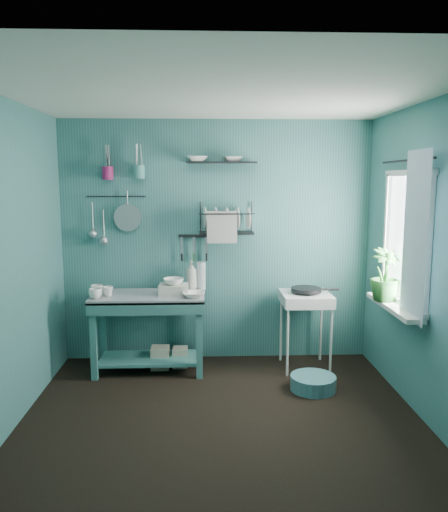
{
  "coord_description": "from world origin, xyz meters",
  "views": [
    {
      "loc": [
        -0.13,
        -3.67,
        1.89
      ],
      "look_at": [
        0.05,
        0.85,
        1.2
      ],
      "focal_mm": 35.0,
      "sensor_mm": 36.0,
      "label": 1
    }
  ],
  "objects_px": {
    "work_counter": "(149,333)",
    "mug_right": "(97,290)",
    "colander": "(128,218)",
    "storage_tin_small": "(180,357)",
    "utensil_cup_teal": "(139,172)",
    "potted_plant": "(385,275)",
    "mug_left": "(95,294)",
    "soap_bottle": "(191,275)",
    "wash_tub": "(174,289)",
    "utensil_cup_magenta": "(108,173)",
    "dish_rack": "(226,218)",
    "frying_pan": "(306,290)",
    "hotplate_stand": "(305,331)",
    "mug_mid": "(108,291)",
    "floor_basin": "(313,383)",
    "water_bottle": "(201,276)",
    "storage_tin_large": "(160,358)"
  },
  "relations": [
    {
      "from": "utensil_cup_teal",
      "to": "storage_tin_large",
      "type": "bearing_deg",
      "value": -50.01
    },
    {
      "from": "mug_left",
      "to": "soap_bottle",
      "type": "relative_size",
      "value": 0.41
    },
    {
      "from": "utensil_cup_teal",
      "to": "potted_plant",
      "type": "height_order",
      "value": "utensil_cup_teal"
    },
    {
      "from": "dish_rack",
      "to": "mug_right",
      "type": "bearing_deg",
      "value": -167.72
    },
    {
      "from": "storage_tin_small",
      "to": "work_counter",
      "type": "bearing_deg",
      "value": -165.07
    },
    {
      "from": "mug_mid",
      "to": "mug_left",
      "type": "bearing_deg",
      "value": -135.0
    },
    {
      "from": "potted_plant",
      "to": "utensil_cup_teal",
      "type": "bearing_deg",
      "value": 159.74
    },
    {
      "from": "mug_right",
      "to": "hotplate_stand",
      "type": "xyz_separation_m",
      "value": [
        2.06,
        0.01,
        -0.44
      ]
    },
    {
      "from": "work_counter",
      "to": "frying_pan",
      "type": "xyz_separation_m",
      "value": [
        1.56,
        0.01,
        0.42
      ]
    },
    {
      "from": "wash_tub",
      "to": "colander",
      "type": "bearing_deg",
      "value": 145.17
    },
    {
      "from": "work_counter",
      "to": "frying_pan",
      "type": "relative_size",
      "value": 3.67
    },
    {
      "from": "utensil_cup_magenta",
      "to": "utensil_cup_teal",
      "type": "distance_m",
      "value": 0.31
    },
    {
      "from": "wash_tub",
      "to": "utensil_cup_magenta",
      "type": "bearing_deg",
      "value": 155.35
    },
    {
      "from": "colander",
      "to": "storage_tin_small",
      "type": "xyz_separation_m",
      "value": [
        0.53,
        -0.23,
        -1.41
      ]
    },
    {
      "from": "mug_mid",
      "to": "hotplate_stand",
      "type": "height_order",
      "value": "mug_mid"
    },
    {
      "from": "soap_bottle",
      "to": "utensil_cup_teal",
      "type": "relative_size",
      "value": 2.3
    },
    {
      "from": "storage_tin_small",
      "to": "floor_basin",
      "type": "distance_m",
      "value": 1.38
    },
    {
      "from": "work_counter",
      "to": "soap_bottle",
      "type": "height_order",
      "value": "soap_bottle"
    },
    {
      "from": "work_counter",
      "to": "water_bottle",
      "type": "xyz_separation_m",
      "value": [
        0.52,
        0.22,
        0.53
      ]
    },
    {
      "from": "dish_rack",
      "to": "potted_plant",
      "type": "bearing_deg",
      "value": -27.62
    },
    {
      "from": "work_counter",
      "to": "hotplate_stand",
      "type": "distance_m",
      "value": 1.56
    },
    {
      "from": "wash_tub",
      "to": "soap_bottle",
      "type": "bearing_deg",
      "value": 52.31
    },
    {
      "from": "dish_rack",
      "to": "water_bottle",
      "type": "bearing_deg",
      "value": -175.33
    },
    {
      "from": "soap_bottle",
      "to": "colander",
      "type": "height_order",
      "value": "colander"
    },
    {
      "from": "mug_mid",
      "to": "storage_tin_large",
      "type": "bearing_deg",
      "value": 12.91
    },
    {
      "from": "water_bottle",
      "to": "utensil_cup_magenta",
      "type": "relative_size",
      "value": 2.15
    },
    {
      "from": "frying_pan",
      "to": "floor_basin",
      "type": "bearing_deg",
      "value": -93.03
    },
    {
      "from": "mug_left",
      "to": "mug_right",
      "type": "xyz_separation_m",
      "value": [
        -0.02,
        0.16,
        0.0
      ]
    },
    {
      "from": "colander",
      "to": "storage_tin_small",
      "type": "distance_m",
      "value": 1.52
    },
    {
      "from": "dish_rack",
      "to": "storage_tin_large",
      "type": "height_order",
      "value": "dish_rack"
    },
    {
      "from": "utensil_cup_magenta",
      "to": "utensil_cup_teal",
      "type": "height_order",
      "value": "utensil_cup_teal"
    },
    {
      "from": "mug_mid",
      "to": "utensil_cup_teal",
      "type": "bearing_deg",
      "value": 50.18
    },
    {
      "from": "work_counter",
      "to": "potted_plant",
      "type": "xyz_separation_m",
      "value": [
        2.15,
        -0.55,
        0.67
      ]
    },
    {
      "from": "mug_left",
      "to": "mug_mid",
      "type": "xyz_separation_m",
      "value": [
        0.1,
        0.1,
        -0.0
      ]
    },
    {
      "from": "floor_basin",
      "to": "water_bottle",
      "type": "bearing_deg",
      "value": 143.3
    },
    {
      "from": "work_counter",
      "to": "mug_mid",
      "type": "bearing_deg",
      "value": -161.05
    },
    {
      "from": "hotplate_stand",
      "to": "floor_basin",
      "type": "bearing_deg",
      "value": -100.4
    },
    {
      "from": "work_counter",
      "to": "mug_right",
      "type": "bearing_deg",
      "value": -170.02
    },
    {
      "from": "work_counter",
      "to": "floor_basin",
      "type": "distance_m",
      "value": 1.66
    },
    {
      "from": "hotplate_stand",
      "to": "storage_tin_small",
      "type": "height_order",
      "value": "hotplate_stand"
    },
    {
      "from": "work_counter",
      "to": "utensil_cup_magenta",
      "type": "bearing_deg",
      "value": 155.33
    },
    {
      "from": "work_counter",
      "to": "storage_tin_large",
      "type": "bearing_deg",
      "value": 36.54
    },
    {
      "from": "dish_rack",
      "to": "colander",
      "type": "height_order",
      "value": "dish_rack"
    },
    {
      "from": "dish_rack",
      "to": "storage_tin_large",
      "type": "bearing_deg",
      "value": -163.0
    },
    {
      "from": "hotplate_stand",
      "to": "potted_plant",
      "type": "bearing_deg",
      "value": -50.95
    },
    {
      "from": "hotplate_stand",
      "to": "utensil_cup_teal",
      "type": "bearing_deg",
      "value": 163.29
    },
    {
      "from": "wash_tub",
      "to": "utensil_cup_teal",
      "type": "xyz_separation_m",
      "value": [
        -0.34,
        0.3,
        1.14
      ]
    },
    {
      "from": "frying_pan",
      "to": "utensil_cup_magenta",
      "type": "xyz_separation_m",
      "value": [
        -1.97,
        0.27,
        1.15
      ]
    },
    {
      "from": "work_counter",
      "to": "wash_tub",
      "type": "height_order",
      "value": "wash_tub"
    },
    {
      "from": "water_bottle",
      "to": "floor_basin",
      "type": "height_order",
      "value": "water_bottle"
    }
  ]
}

